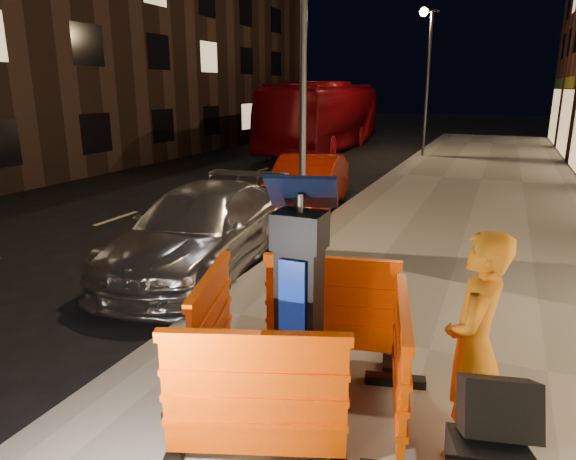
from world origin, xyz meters
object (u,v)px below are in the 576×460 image
at_px(parking_kiosk, 299,300).
at_px(man, 474,347).
at_px(bus_doubledecker, 324,150).
at_px(car_red, 307,210).
at_px(barrier_front, 254,401).
at_px(car_silver, 204,269).
at_px(barrier_bldgside, 400,367).
at_px(barrier_kerbside, 212,329).
at_px(barrier_back, 330,308).

distance_m(parking_kiosk, man, 1.54).
distance_m(parking_kiosk, bus_doubledecker, 22.23).
relative_size(car_red, man, 2.24).
bearing_deg(barrier_front, car_silver, 106.76).
bearing_deg(barrier_bldgside, barrier_kerbside, 77.45).
height_order(car_red, bus_doubledecker, bus_doubledecker).
bearing_deg(bus_doubledecker, barrier_back, -72.99).
bearing_deg(parking_kiosk, man, -18.88).
bearing_deg(barrier_back, barrier_front, -101.55).
xyz_separation_m(barrier_kerbside, bus_doubledecker, (-5.94, 21.10, -0.74)).
distance_m(barrier_back, car_red, 7.82).
bearing_deg(barrier_kerbside, barrier_bldgside, -106.55).
height_order(parking_kiosk, car_red, parking_kiosk).
distance_m(parking_kiosk, barrier_back, 1.06).
distance_m(barrier_kerbside, man, 2.51).
bearing_deg(car_silver, barrier_kerbside, -62.60).
bearing_deg(barrier_front, barrier_back, 70.45).
distance_m(barrier_back, barrier_bldgside, 1.34).
distance_m(bus_doubledecker, man, 22.85).
distance_m(barrier_back, bus_doubledecker, 21.31).
height_order(barrier_bldgside, car_red, barrier_bldgside).
relative_size(car_silver, man, 2.57).
bearing_deg(bus_doubledecker, car_red, -75.01).
height_order(barrier_kerbside, car_silver, barrier_kerbside).
relative_size(barrier_front, car_silver, 0.31).
relative_size(car_silver, bus_doubledecker, 0.41).
relative_size(bus_doubledecker, man, 6.30).
relative_size(barrier_back, bus_doubledecker, 0.13).
xyz_separation_m(barrier_front, barrier_back, (0.00, 1.90, 0.00)).
relative_size(parking_kiosk, barrier_kerbside, 1.40).
bearing_deg(bus_doubledecker, barrier_bldgside, -71.49).
bearing_deg(barrier_bldgside, barrier_back, 32.45).
xyz_separation_m(barrier_front, barrier_bldgside, (0.95, 0.95, 0.00)).
relative_size(barrier_kerbside, bus_doubledecker, 0.13).
bearing_deg(car_silver, man, -41.98).
xyz_separation_m(bus_doubledecker, man, (8.41, -21.22, 1.11)).
bearing_deg(car_silver, bus_doubledecker, 96.11).
relative_size(barrier_kerbside, car_silver, 0.31).
height_order(barrier_bldgside, car_silver, barrier_bldgside).
xyz_separation_m(barrier_kerbside, car_red, (-2.01, 8.15, -0.74)).
relative_size(barrier_front, car_red, 0.35).
bearing_deg(barrier_bldgside, car_red, 13.10).
distance_m(parking_kiosk, car_red, 8.76).
xyz_separation_m(car_red, bus_doubledecker, (-3.92, 12.95, 0.00)).
relative_size(parking_kiosk, bus_doubledecker, 0.17).
bearing_deg(barrier_back, barrier_kerbside, -146.55).
distance_m(car_red, man, 9.47).
xyz_separation_m(barrier_front, man, (1.53, 0.83, 0.37)).
bearing_deg(bus_doubledecker, man, -70.22).
xyz_separation_m(barrier_front, car_red, (-2.96, 9.10, -0.74)).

